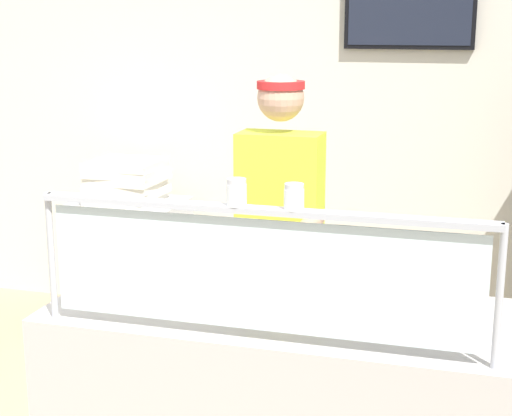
# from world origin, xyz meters

# --- Properties ---
(shop_rear_unit) EXTENTS (6.11, 0.13, 2.70)m
(shop_rear_unit) POSITION_xyz_m (0.86, 2.66, 1.36)
(shop_rear_unit) COLOR silver
(shop_rear_unit) RESTS_ON ground
(sneeze_guard) EXTENTS (1.54, 0.06, 0.46)m
(sneeze_guard) POSITION_xyz_m (0.86, 0.06, 1.24)
(sneeze_guard) COLOR #B2B5BC
(sneeze_guard) RESTS_ON serving_counter
(pizza_tray) EXTENTS (0.45, 0.45, 0.04)m
(pizza_tray) POSITION_xyz_m (0.77, 0.43, 0.97)
(pizza_tray) COLOR #9EA0A8
(pizza_tray) RESTS_ON serving_counter
(pizza_server) EXTENTS (0.11, 0.29, 0.01)m
(pizza_server) POSITION_xyz_m (0.79, 0.41, 0.99)
(pizza_server) COLOR #ADAFB7
(pizza_server) RESTS_ON pizza_tray
(parmesan_shaker) EXTENTS (0.07, 0.07, 0.09)m
(parmesan_shaker) POSITION_xyz_m (0.79, 0.06, 1.45)
(parmesan_shaker) COLOR white
(parmesan_shaker) RESTS_ON sneeze_guard
(pepper_flake_shaker) EXTENTS (0.06, 0.06, 0.08)m
(pepper_flake_shaker) POSITION_xyz_m (0.98, 0.06, 1.44)
(pepper_flake_shaker) COLOR white
(pepper_flake_shaker) RESTS_ON sneeze_guard
(worker_figure) EXTENTS (0.41, 0.50, 1.76)m
(worker_figure) POSITION_xyz_m (0.67, 1.10, 1.01)
(worker_figure) COLOR #23232D
(worker_figure) RESTS_ON ground
(prep_shelf) EXTENTS (0.70, 0.55, 0.86)m
(prep_shelf) POSITION_xyz_m (-0.62, 2.18, 0.43)
(prep_shelf) COLOR #B7BABF
(prep_shelf) RESTS_ON ground
(pizza_box_stack) EXTENTS (0.46, 0.44, 0.27)m
(pizza_box_stack) POSITION_xyz_m (-0.62, 2.18, 1.00)
(pizza_box_stack) COLOR silver
(pizza_box_stack) RESTS_ON prep_shelf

